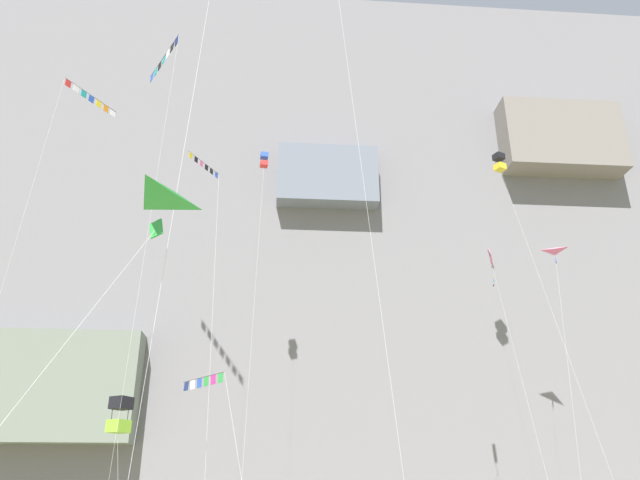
{
  "coord_description": "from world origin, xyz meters",
  "views": [
    {
      "loc": [
        -4.97,
        -6.98,
        1.95
      ],
      "look_at": [
        -2.35,
        26.75,
        16.11
      ],
      "focal_mm": 34.14,
      "sensor_mm": 36.0,
      "label": 1
    }
  ],
  "objects_px": {
    "kite_box_mid_center": "(120,415)",
    "kite_delta_upper_left": "(556,266)",
    "kite_banner_mid_right": "(81,121)",
    "kite_banner_front_field": "(205,389)",
    "kite_box_high_right": "(500,163)",
    "kite_diamond_low_right": "(493,268)",
    "kite_delta_high_left": "(340,8)",
    "kite_box_high_center": "(264,162)",
    "kite_delta_far_left": "(141,231)",
    "kite_banner_upper_mid": "(163,69)",
    "kite_banner_near_cliff": "(205,208)"
  },
  "relations": [
    {
      "from": "kite_delta_far_left",
      "to": "kite_box_high_center",
      "type": "xyz_separation_m",
      "value": [
        2.66,
        27.18,
        18.0
      ]
    },
    {
      "from": "kite_box_mid_center",
      "to": "kite_box_high_right",
      "type": "bearing_deg",
      "value": 16.03
    },
    {
      "from": "kite_banner_front_field",
      "to": "kite_banner_near_cliff",
      "type": "height_order",
      "value": "kite_banner_near_cliff"
    },
    {
      "from": "kite_banner_mid_right",
      "to": "kite_box_high_right",
      "type": "relative_size",
      "value": 0.83
    },
    {
      "from": "kite_banner_front_field",
      "to": "kite_box_high_center",
      "type": "relative_size",
      "value": 0.24
    },
    {
      "from": "kite_box_mid_center",
      "to": "kite_delta_upper_left",
      "type": "height_order",
      "value": "kite_delta_upper_left"
    },
    {
      "from": "kite_box_high_center",
      "to": "kite_banner_near_cliff",
      "type": "distance_m",
      "value": 15.86
    },
    {
      "from": "kite_delta_upper_left",
      "to": "kite_delta_high_left",
      "type": "bearing_deg",
      "value": -133.37
    },
    {
      "from": "kite_banner_near_cliff",
      "to": "kite_box_high_right",
      "type": "relative_size",
      "value": 0.68
    },
    {
      "from": "kite_banner_upper_mid",
      "to": "kite_delta_upper_left",
      "type": "relative_size",
      "value": 1.62
    },
    {
      "from": "kite_box_mid_center",
      "to": "kite_box_high_center",
      "type": "bearing_deg",
      "value": 44.21
    },
    {
      "from": "kite_delta_upper_left",
      "to": "kite_delta_far_left",
      "type": "bearing_deg",
      "value": -132.47
    },
    {
      "from": "kite_banner_mid_right",
      "to": "kite_box_high_right",
      "type": "height_order",
      "value": "kite_box_high_right"
    },
    {
      "from": "kite_delta_far_left",
      "to": "kite_diamond_low_right",
      "type": "height_order",
      "value": "kite_diamond_low_right"
    },
    {
      "from": "kite_delta_upper_left",
      "to": "kite_banner_near_cliff",
      "type": "bearing_deg",
      "value": -151.96
    },
    {
      "from": "kite_banner_front_field",
      "to": "kite_box_high_right",
      "type": "distance_m",
      "value": 35.2
    },
    {
      "from": "kite_delta_far_left",
      "to": "kite_box_mid_center",
      "type": "bearing_deg",
      "value": 103.12
    },
    {
      "from": "kite_banner_mid_right",
      "to": "kite_box_high_right",
      "type": "bearing_deg",
      "value": 23.45
    },
    {
      "from": "kite_banner_near_cliff",
      "to": "kite_delta_high_left",
      "type": "bearing_deg",
      "value": -44.99
    },
    {
      "from": "kite_banner_upper_mid",
      "to": "kite_box_mid_center",
      "type": "relative_size",
      "value": 4.63
    },
    {
      "from": "kite_box_mid_center",
      "to": "kite_banner_front_field",
      "type": "xyz_separation_m",
      "value": [
        5.63,
        -8.89,
        0.11
      ]
    },
    {
      "from": "kite_banner_upper_mid",
      "to": "kite_delta_high_left",
      "type": "height_order",
      "value": "kite_banner_upper_mid"
    },
    {
      "from": "kite_box_high_center",
      "to": "kite_delta_upper_left",
      "type": "xyz_separation_m",
      "value": [
        24.65,
        2.66,
        -7.28
      ]
    },
    {
      "from": "kite_banner_mid_right",
      "to": "kite_banner_front_field",
      "type": "relative_size",
      "value": 3.55
    },
    {
      "from": "kite_box_high_center",
      "to": "kite_delta_far_left",
      "type": "bearing_deg",
      "value": -95.6
    },
    {
      "from": "kite_banner_front_field",
      "to": "kite_banner_upper_mid",
      "type": "bearing_deg",
      "value": 119.62
    },
    {
      "from": "kite_banner_front_field",
      "to": "kite_diamond_low_right",
      "type": "xyz_separation_m",
      "value": [
        19.62,
        15.41,
        11.81
      ]
    },
    {
      "from": "kite_banner_near_cliff",
      "to": "kite_delta_high_left",
      "type": "height_order",
      "value": "kite_delta_high_left"
    },
    {
      "from": "kite_banner_near_cliff",
      "to": "kite_diamond_low_right",
      "type": "bearing_deg",
      "value": 28.69
    },
    {
      "from": "kite_box_mid_center",
      "to": "kite_box_high_right",
      "type": "xyz_separation_m",
      "value": [
        27.44,
        7.89,
        22.05
      ]
    },
    {
      "from": "kite_delta_far_left",
      "to": "kite_diamond_low_right",
      "type": "relative_size",
      "value": 0.47
    },
    {
      "from": "kite_delta_upper_left",
      "to": "kite_delta_high_left",
      "type": "relative_size",
      "value": 0.72
    },
    {
      "from": "kite_delta_high_left",
      "to": "kite_delta_upper_left",
      "type": "bearing_deg",
      "value": 46.63
    },
    {
      "from": "kite_diamond_low_right",
      "to": "kite_banner_front_field",
      "type": "bearing_deg",
      "value": -141.86
    },
    {
      "from": "kite_banner_mid_right",
      "to": "kite_delta_high_left",
      "type": "distance_m",
      "value": 16.29
    },
    {
      "from": "kite_banner_mid_right",
      "to": "kite_delta_far_left",
      "type": "xyz_separation_m",
      "value": [
        7.69,
        -14.71,
        -13.09
      ]
    },
    {
      "from": "kite_banner_mid_right",
      "to": "kite_delta_high_left",
      "type": "relative_size",
      "value": 0.85
    },
    {
      "from": "kite_banner_front_field",
      "to": "kite_banner_mid_right",
      "type": "bearing_deg",
      "value": 157.58
    },
    {
      "from": "kite_box_high_right",
      "to": "kite_delta_high_left",
      "type": "distance_m",
      "value": 25.56
    },
    {
      "from": "kite_box_high_center",
      "to": "kite_box_high_right",
      "type": "xyz_separation_m",
      "value": [
        20.11,
        0.75,
        1.24
      ]
    },
    {
      "from": "kite_box_high_center",
      "to": "kite_box_high_right",
      "type": "bearing_deg",
      "value": 2.14
    },
    {
      "from": "kite_banner_mid_right",
      "to": "kite_box_mid_center",
      "type": "distance_m",
      "value": 17.03
    },
    {
      "from": "kite_box_mid_center",
      "to": "kite_banner_front_field",
      "type": "distance_m",
      "value": 10.53
    },
    {
      "from": "kite_box_high_center",
      "to": "kite_banner_mid_right",
      "type": "bearing_deg",
      "value": -129.71
    },
    {
      "from": "kite_box_high_center",
      "to": "kite_box_high_right",
      "type": "distance_m",
      "value": 20.16
    },
    {
      "from": "kite_delta_far_left",
      "to": "kite_box_high_right",
      "type": "bearing_deg",
      "value": 50.81
    },
    {
      "from": "kite_banner_mid_right",
      "to": "kite_box_high_right",
      "type": "xyz_separation_m",
      "value": [
        30.46,
        13.21,
        6.15
      ]
    },
    {
      "from": "kite_box_high_right",
      "to": "kite_delta_high_left",
      "type": "relative_size",
      "value": 1.03
    },
    {
      "from": "kite_banner_mid_right",
      "to": "kite_box_mid_center",
      "type": "height_order",
      "value": "kite_banner_mid_right"
    },
    {
      "from": "kite_banner_near_cliff",
      "to": "kite_box_high_right",
      "type": "height_order",
      "value": "kite_box_high_right"
    }
  ]
}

